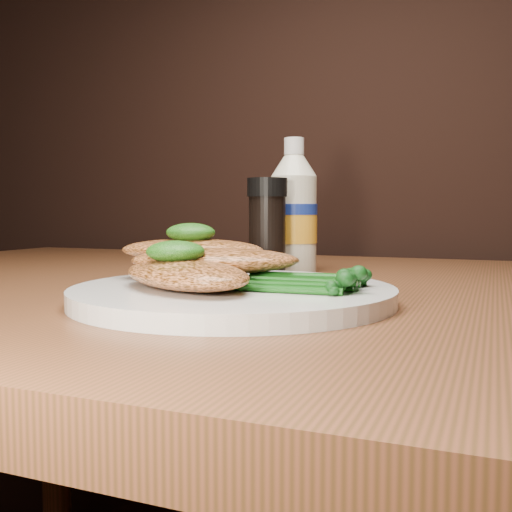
% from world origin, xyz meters
% --- Properties ---
extents(plate, '(0.28, 0.28, 0.01)m').
position_xyz_m(plate, '(0.08, 0.91, 0.76)').
color(plate, white).
rests_on(plate, dining_table).
extents(chicken_front, '(0.17, 0.15, 0.02)m').
position_xyz_m(chicken_front, '(0.05, 0.88, 0.78)').
color(chicken_front, '#CC7340').
rests_on(chicken_front, plate).
extents(chicken_mid, '(0.16, 0.12, 0.02)m').
position_xyz_m(chicken_mid, '(0.06, 0.92, 0.78)').
color(chicken_mid, '#CC7340').
rests_on(chicken_mid, plate).
extents(chicken_back, '(0.15, 0.10, 0.02)m').
position_xyz_m(chicken_back, '(0.02, 0.94, 0.79)').
color(chicken_back, '#CC7340').
rests_on(chicken_back, plate).
extents(pesto_front, '(0.06, 0.06, 0.02)m').
position_xyz_m(pesto_front, '(0.04, 0.88, 0.79)').
color(pesto_front, black).
rests_on(pesto_front, chicken_front).
extents(pesto_back, '(0.05, 0.05, 0.02)m').
position_xyz_m(pesto_back, '(0.02, 0.94, 0.81)').
color(pesto_back, black).
rests_on(pesto_back, chicken_back).
extents(broccolini_bundle, '(0.14, 0.11, 0.02)m').
position_xyz_m(broccolini_bundle, '(0.13, 0.92, 0.77)').
color(broccolini_bundle, '#114C10').
rests_on(broccolini_bundle, plate).
extents(mayo_bottle, '(0.06, 0.06, 0.17)m').
position_xyz_m(mayo_bottle, '(0.04, 1.17, 0.84)').
color(mayo_bottle, beige).
rests_on(mayo_bottle, dining_table).
extents(pepper_grinder, '(0.06, 0.06, 0.12)m').
position_xyz_m(pepper_grinder, '(0.03, 1.11, 0.81)').
color(pepper_grinder, black).
rests_on(pepper_grinder, dining_table).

